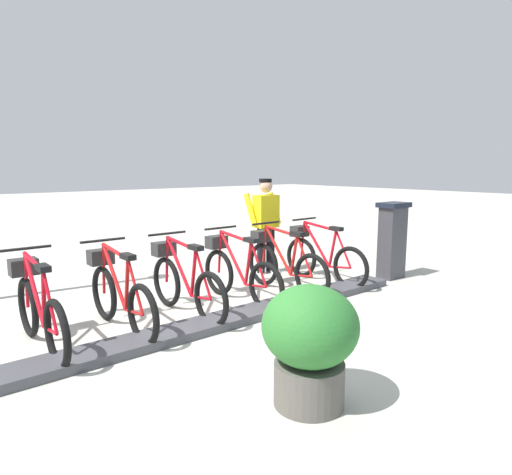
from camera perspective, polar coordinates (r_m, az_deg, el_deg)
name	(u,v)px	position (r m, az deg, el deg)	size (l,w,h in m)	color
ground_plane	(226,324)	(5.45, -3.88, -10.99)	(60.00, 60.00, 0.00)	beige
dock_rail_base	(226,320)	(5.43, -3.88, -10.50)	(0.44, 5.92, 0.10)	#47474C
payment_kiosk	(392,239)	(7.79, 17.05, -0.19)	(0.36, 0.52, 1.28)	#38383D
bike_docked_0	(321,256)	(7.30, 8.37, -2.36)	(1.72, 0.54, 1.02)	black
bike_docked_1	(283,263)	(6.71, 3.46, -3.31)	(1.72, 0.54, 1.02)	black
bike_docked_2	(238,272)	(6.17, -2.37, -4.39)	(1.72, 0.54, 1.02)	black
bike_docked_3	(184,282)	(5.72, -9.24, -5.61)	(1.72, 0.54, 1.02)	black
bike_docked_4	(119,294)	(5.36, -17.19, -6.91)	(1.72, 0.54, 1.02)	black
bike_docked_5	(38,309)	(5.12, -26.13, -8.21)	(1.72, 0.54, 1.02)	black
worker_near_rack	(266,222)	(7.76, 1.24, 1.99)	(0.49, 0.64, 1.66)	white
planter_bush	(310,339)	(3.57, 6.92, -12.84)	(0.76, 0.76, 0.97)	#59544C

